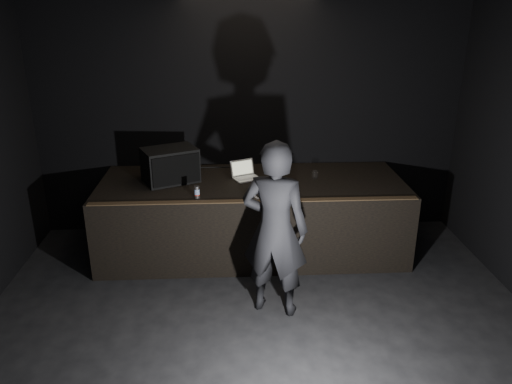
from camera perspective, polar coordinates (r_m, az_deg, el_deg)
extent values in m
cube|color=black|center=(7.11, -0.76, 9.05)|extent=(6.00, 0.10, 3.50)
cube|color=black|center=(6.76, -0.44, -2.75)|extent=(4.00, 1.50, 1.00)
cube|color=brown|center=(5.91, -0.14, -1.01)|extent=(3.92, 0.10, 0.01)
cube|color=black|center=(6.60, -9.79, 3.07)|extent=(0.80, 0.70, 0.45)
cube|color=black|center=(6.38, -9.09, 2.48)|extent=(0.58, 0.28, 0.39)
cylinder|color=black|center=(7.13, -5.31, 2.83)|extent=(0.87, 0.03, 0.02)
cube|color=silver|center=(6.64, -1.02, 1.53)|extent=(0.40, 0.35, 0.02)
cube|color=silver|center=(6.64, -1.02, 1.61)|extent=(0.31, 0.24, 0.00)
cube|color=silver|center=(6.73, -1.59, 2.82)|extent=(0.33, 0.20, 0.21)
cube|color=yellow|center=(6.72, -1.56, 2.79)|extent=(0.29, 0.17, 0.17)
cylinder|color=silver|center=(6.02, -6.76, -0.02)|extent=(0.06, 0.06, 0.15)
cylinder|color=#1B4795|center=(6.02, -6.76, 0.02)|extent=(0.06, 0.06, 0.07)
cylinder|color=#A2220E|center=(6.03, -6.75, -0.32)|extent=(0.06, 0.06, 0.01)
cylinder|color=white|center=(6.71, 6.76, 2.00)|extent=(0.08, 0.08, 0.10)
cube|color=white|center=(5.99, -0.08, -0.64)|extent=(0.08, 0.14, 0.03)
imported|color=black|center=(5.26, 2.16, -4.31)|extent=(0.82, 0.67, 1.94)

